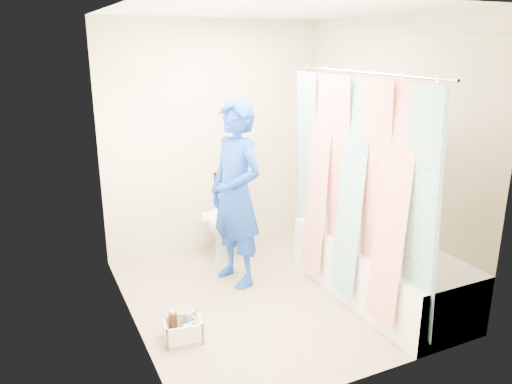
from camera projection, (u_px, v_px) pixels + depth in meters
name	position (u px, v px, depth m)	size (l,w,h in m)	color
floor	(271.00, 294.00, 4.47)	(2.60, 2.60, 0.00)	gray
ceiling	(273.00, 10.00, 3.77)	(2.40, 2.60, 0.02)	white
wall_back	(215.00, 138.00, 5.24)	(2.40, 0.02, 2.40)	beige
wall_front	(371.00, 210.00, 3.00)	(2.40, 0.02, 2.40)	beige
wall_left	(125.00, 181.00, 3.63)	(0.02, 2.60, 2.40)	beige
wall_right	(387.00, 151.00, 4.61)	(0.02, 2.60, 2.40)	beige
bathtub	(379.00, 268.00, 4.37)	(0.70, 1.75, 0.50)	white
curtain_rod	(360.00, 72.00, 3.75)	(0.02, 0.02, 1.90)	silver
shower_curtain	(353.00, 191.00, 4.02)	(0.06, 1.75, 1.80)	white
toilet	(224.00, 218.00, 5.29)	(0.42, 0.74, 0.76)	silver
tank_lid	(225.00, 216.00, 5.15)	(0.47, 0.20, 0.04)	white
tank_internals	(219.00, 179.00, 5.37)	(0.18, 0.09, 0.25)	black
plumber	(236.00, 195.00, 4.49)	(0.62, 0.41, 1.70)	#0E1D91
cleaning_caddy	(184.00, 330.00, 3.77)	(0.31, 0.26, 0.21)	white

